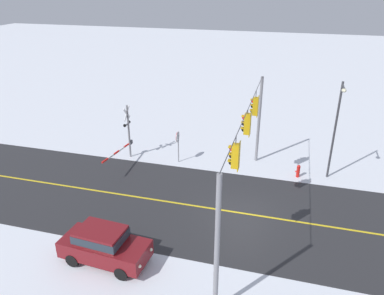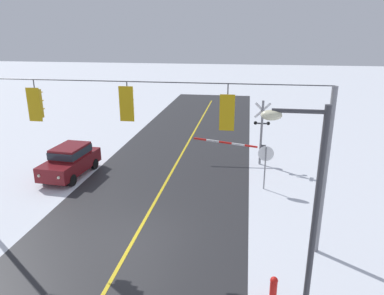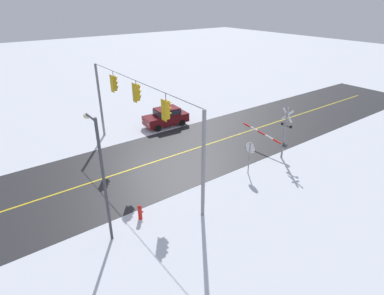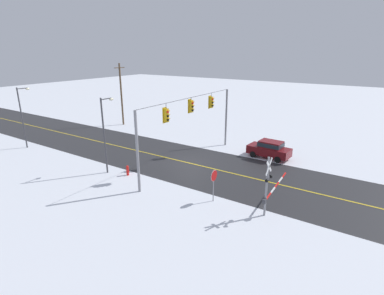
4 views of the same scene
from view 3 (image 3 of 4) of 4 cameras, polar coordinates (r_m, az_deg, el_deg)
name	(u,v)px [view 3 (image 3 of 4)]	position (r m, az deg, el deg)	size (l,w,h in m)	color
ground_plane	(143,166)	(23.11, -8.92, -3.28)	(160.00, 160.00, 0.00)	silver
road_asphalt	(57,194)	(21.49, -23.22, -7.68)	(9.00, 80.00, 0.01)	#28282B
lane_centre_line	(57,194)	(21.49, -23.22, -7.67)	(0.14, 72.00, 0.01)	gold
signal_span	(138,110)	(21.42, -9.69, 6.76)	(14.20, 0.47, 6.22)	gray
stop_sign	(250,151)	(21.50, 10.45, -0.58)	(0.80, 0.09, 2.35)	gray
railroad_crossing	(280,132)	(24.32, 15.68, 2.76)	(4.64, 0.31, 4.00)	gray
parked_car_maroon	(166,116)	(29.65, -4.68, 5.67)	(2.04, 4.29, 1.74)	maroon
streetlamp_near	(101,170)	(15.05, -16.15, -3.85)	(1.39, 0.28, 6.50)	#38383D
fire_hydrant	(140,212)	(17.78, -9.40, -11.37)	(0.24, 0.31, 0.88)	red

